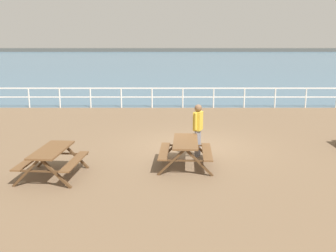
{
  "coord_description": "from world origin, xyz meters",
  "views": [
    {
      "loc": [
        -0.79,
        -13.25,
        3.68
      ],
      "look_at": [
        -0.78,
        -0.35,
        0.8
      ],
      "focal_mm": 42.51,
      "sensor_mm": 36.0,
      "label": 1
    }
  ],
  "objects": [
    {
      "name": "ground_plane",
      "position": [
        0.0,
        0.0,
        -0.1
      ],
      "size": [
        30.0,
        24.0,
        0.2
      ],
      "primitive_type": "cube",
      "color": "brown"
    },
    {
      "name": "distant_shoreline",
      "position": [
        0.0,
        95.75,
        0.0
      ],
      "size": [
        142.0,
        6.0,
        1.8
      ],
      "primitive_type": "cube",
      "color": "#4C4C47",
      "rests_on": "ground"
    },
    {
      "name": "visitor",
      "position": [
        0.14,
        -1.15,
        0.95
      ],
      "size": [
        0.34,
        0.49,
        1.66
      ],
      "rotation": [
        0.0,
        0.0,
        5.88
      ],
      "color": "slate",
      "rests_on": "ground"
    },
    {
      "name": "picnic_table_far_left",
      "position": [
        -3.9,
        -3.06,
        0.58
      ],
      "size": [
        1.67,
        1.92,
        0.8
      ],
      "rotation": [
        0.0,
        0.0,
        1.49
      ],
      "color": "brown",
      "rests_on": "ground"
    },
    {
      "name": "sea_band",
      "position": [
        0.0,
        52.75,
        0.0
      ],
      "size": [
        142.0,
        90.0,
        0.01
      ],
      "primitive_type": "cube",
      "color": "#476B84",
      "rests_on": "ground"
    },
    {
      "name": "seaward_railing",
      "position": [
        0.0,
        7.75,
        0.74
      ],
      "size": [
        23.07,
        0.07,
        1.08
      ],
      "color": "white",
      "rests_on": "ground"
    },
    {
      "name": "picnic_table_near_left",
      "position": [
        -0.28,
        -2.18,
        0.58
      ],
      "size": [
        1.63,
        1.88,
        0.8
      ],
      "rotation": [
        0.0,
        0.0,
        1.52
      ],
      "color": "brown",
      "rests_on": "ground"
    }
  ]
}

